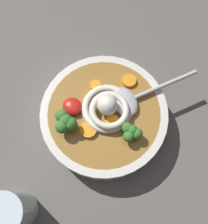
% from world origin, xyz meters
% --- Properties ---
extents(table_slab, '(1.23, 1.23, 0.03)m').
position_xyz_m(table_slab, '(0.00, 0.00, 0.01)').
color(table_slab, '#5B5651').
rests_on(table_slab, ground).
extents(soup_bowl, '(0.24, 0.24, 0.06)m').
position_xyz_m(soup_bowl, '(0.03, 0.01, 0.06)').
color(soup_bowl, silver).
rests_on(soup_bowl, table_slab).
extents(noodle_pile, '(0.10, 0.10, 0.04)m').
position_xyz_m(noodle_pile, '(0.04, 0.02, 0.10)').
color(noodle_pile, silver).
rests_on(noodle_pile, soup_bowl).
extents(soup_spoon, '(0.13, 0.16, 0.02)m').
position_xyz_m(soup_spoon, '(0.07, 0.05, 0.09)').
color(soup_spoon, '#B7B7BC').
rests_on(soup_spoon, soup_bowl).
extents(chili_sauce_dollop, '(0.04, 0.03, 0.02)m').
position_xyz_m(chili_sauce_dollop, '(-0.02, -0.01, 0.09)').
color(chili_sauce_dollop, red).
rests_on(chili_sauce_dollop, soup_bowl).
extents(broccoli_floret_beside_chili, '(0.04, 0.03, 0.03)m').
position_xyz_m(broccoli_floret_beside_chili, '(0.10, -0.00, 0.11)').
color(broccoli_floret_beside_chili, '#7A9E60').
rests_on(broccoli_floret_beside_chili, soup_bowl).
extents(broccoli_floret_front, '(0.05, 0.04, 0.04)m').
position_xyz_m(broccoli_floret_front, '(-0.01, -0.05, 0.11)').
color(broccoli_floret_front, '#7A9E60').
rests_on(broccoli_floret_front, soup_bowl).
extents(carrot_slice_center, '(0.02, 0.02, 0.01)m').
position_xyz_m(carrot_slice_center, '(-0.01, 0.05, 0.09)').
color(carrot_slice_center, orange).
rests_on(carrot_slice_center, soup_bowl).
extents(carrot_slice_right, '(0.03, 0.03, 0.01)m').
position_xyz_m(carrot_slice_right, '(0.04, 0.09, 0.09)').
color(carrot_slice_right, orange).
rests_on(carrot_slice_right, soup_bowl).
extents(carrot_slice_left, '(0.03, 0.03, 0.01)m').
position_xyz_m(carrot_slice_left, '(0.03, -0.03, 0.09)').
color(carrot_slice_left, orange).
rests_on(carrot_slice_left, soup_bowl).
extents(carrot_slice_extra_a, '(0.03, 0.03, 0.01)m').
position_xyz_m(carrot_slice_extra_a, '(0.06, -0.00, 0.09)').
color(carrot_slice_extra_a, orange).
rests_on(carrot_slice_extra_a, soup_bowl).
extents(drinking_glass, '(0.07, 0.07, 0.09)m').
position_xyz_m(drinking_glass, '(-0.01, -0.22, 0.08)').
color(drinking_glass, silver).
rests_on(drinking_glass, table_slab).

